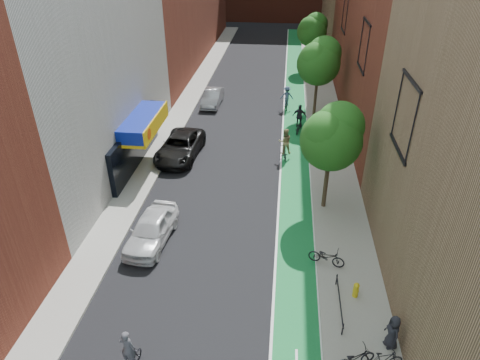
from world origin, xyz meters
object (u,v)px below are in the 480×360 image
(parked_car_black, at_px, (180,147))
(cyclist_lead, at_px, (129,358))
(pedestrian, at_px, (393,332))
(parked_car_silver, at_px, (213,97))
(parked_car_white, at_px, (151,229))
(cyclist_lane_far, at_px, (287,99))
(fire_hydrant, at_px, (356,289))
(cyclist_lane_mid, at_px, (299,122))
(cyclist_lane_near, at_px, (285,145))

(parked_car_black, bearing_deg, cyclist_lead, -79.40)
(pedestrian, bearing_deg, parked_car_silver, -174.06)
(cyclist_lead, bearing_deg, parked_car_white, -67.70)
(parked_car_white, xyz_separation_m, pedestrian, (11.07, -5.46, 0.15))
(parked_car_white, relative_size, cyclist_lane_far, 2.16)
(cyclist_lane_far, xyz_separation_m, fire_hydrant, (3.37, -22.60, -0.41))
(fire_hydrant, bearing_deg, cyclist_lane_mid, 97.36)
(cyclist_lane_near, relative_size, pedestrian, 1.45)
(pedestrian, xyz_separation_m, fire_hydrant, (-1.03, 2.48, -0.36))
(cyclist_lead, bearing_deg, parked_car_silver, -74.88)
(cyclist_lead, xyz_separation_m, cyclist_lane_far, (5.33, 27.14, 0.26))
(cyclist_lane_near, height_order, pedestrian, cyclist_lane_near)
(cyclist_lane_far, bearing_deg, cyclist_lane_near, 86.98)
(parked_car_black, bearing_deg, cyclist_lane_mid, 35.64)
(parked_car_white, relative_size, pedestrian, 2.95)
(cyclist_lead, height_order, pedestrian, cyclist_lead)
(cyclist_lane_far, bearing_deg, parked_car_white, 68.20)
(parked_car_black, height_order, cyclist_lane_near, cyclist_lane_near)
(parked_car_silver, bearing_deg, cyclist_lane_mid, -31.88)
(cyclist_lane_near, bearing_deg, fire_hydrant, 95.10)
(pedestrian, bearing_deg, parked_car_black, -159.65)
(parked_car_silver, height_order, cyclist_lane_far, cyclist_lane_far)
(cyclist_lane_far, height_order, pedestrian, cyclist_lane_far)
(cyclist_lane_mid, relative_size, fire_hydrant, 2.96)
(parked_car_white, height_order, cyclist_lead, cyclist_lead)
(cyclist_lane_far, xyz_separation_m, pedestrian, (4.40, -25.09, -0.04))
(parked_car_white, bearing_deg, cyclist_lead, -75.19)
(fire_hydrant, bearing_deg, cyclist_lane_near, 104.45)
(cyclist_lane_near, relative_size, cyclist_lane_far, 1.06)
(cyclist_lead, bearing_deg, cyclist_lane_near, -94.69)
(parked_car_white, height_order, fire_hydrant, parked_car_white)
(cyclist_lead, relative_size, pedestrian, 1.32)
(cyclist_lane_mid, xyz_separation_m, cyclist_lane_far, (-1.07, 4.83, 0.11))
(parked_car_white, relative_size, cyclist_lane_mid, 2.02)
(cyclist_lane_near, distance_m, cyclist_lane_mid, 4.82)
(parked_car_black, xyz_separation_m, cyclist_lane_near, (7.38, 0.56, 0.22))
(parked_car_white, height_order, parked_car_black, parked_car_black)
(cyclist_lead, height_order, fire_hydrant, cyclist_lead)
(parked_car_white, relative_size, fire_hydrant, 5.98)
(parked_car_black, relative_size, cyclist_lane_far, 2.68)
(parked_car_white, xyz_separation_m, cyclist_lead, (1.35, -7.51, -0.07))
(parked_car_white, height_order, cyclist_lane_near, cyclist_lane_near)
(cyclist_lane_mid, relative_size, cyclist_lane_far, 1.07)
(parked_car_black, xyz_separation_m, pedestrian, (11.78, -15.00, 0.14))
(parked_car_silver, height_order, cyclist_lane_mid, cyclist_lane_mid)
(parked_car_black, relative_size, cyclist_lane_mid, 2.51)
(cyclist_lane_mid, xyz_separation_m, fire_hydrant, (2.30, -17.78, -0.30))
(parked_car_silver, bearing_deg, pedestrian, -64.91)
(parked_car_black, xyz_separation_m, fire_hydrant, (10.75, -12.52, -0.23))
(parked_car_black, bearing_deg, fire_hydrant, -45.61)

